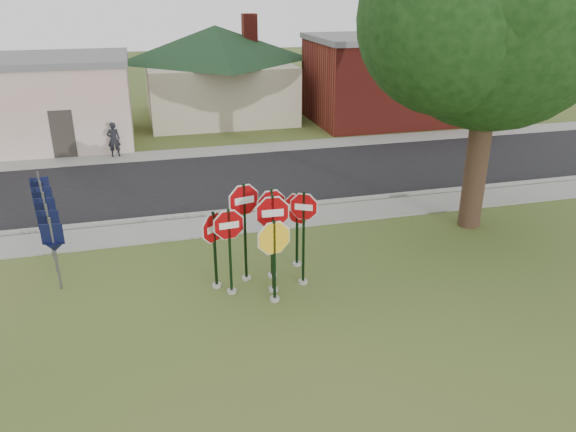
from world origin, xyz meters
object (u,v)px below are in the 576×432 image
object	(u,v)px
stop_sign_left	(229,240)
pedestrian	(114,139)
stop_sign_yellow	(274,250)
oak_tree	(497,7)
stop_sign_center	(273,229)

from	to	relation	value
stop_sign_left	pedestrian	world-z (taller)	stop_sign_left
stop_sign_left	pedestrian	bearing A→B (deg)	102.94
stop_sign_left	stop_sign_yellow	bearing A→B (deg)	-34.00
oak_tree	stop_sign_center	bearing A→B (deg)	-160.71
stop_sign_center	oak_tree	distance (m)	9.11
stop_sign_yellow	stop_sign_left	bearing A→B (deg)	146.00
stop_sign_yellow	oak_tree	distance (m)	9.51
pedestrian	stop_sign_yellow	bearing A→B (deg)	99.95
stop_sign_left	oak_tree	world-z (taller)	oak_tree
stop_sign_center	pedestrian	distance (m)	14.24
stop_sign_yellow	pedestrian	distance (m)	14.65
stop_sign_yellow	pedestrian	size ratio (longest dim) A/B	1.46
oak_tree	stop_sign_left	bearing A→B (deg)	-164.20
stop_sign_center	stop_sign_left	bearing A→B (deg)	170.15
stop_sign_center	stop_sign_yellow	xyz separation A→B (m)	(-0.08, -0.47, -0.36)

